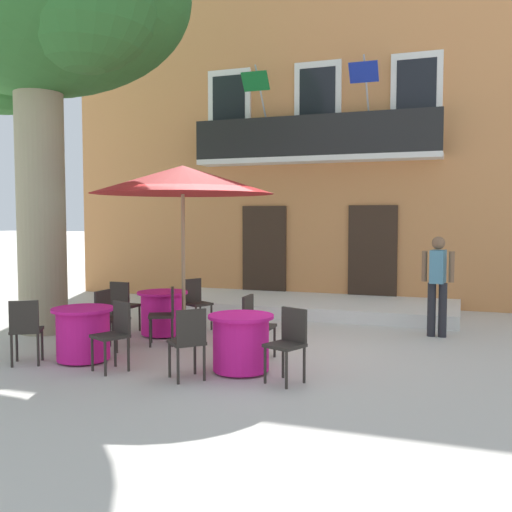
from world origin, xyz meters
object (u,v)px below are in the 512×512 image
object	(u,v)px
pedestrian_near_entrance	(438,280)
cafe_table_front	(163,313)
cafe_chair_near_tree_0	(115,331)
cafe_chair_front_1	(123,303)
cafe_table_middle	(241,343)
plane_tree	(34,11)
cafe_chair_near_tree_1	(109,315)
cafe_chair_near_tree_2	(26,327)
cafe_table_near_tree	(83,334)
cafe_chair_middle_1	(189,339)
cafe_chair_front_0	(196,300)
cafe_chair_middle_2	(289,340)
cafe_chair_front_2	(166,312)
cafe_chair_middle_0	(255,322)
cafe_umbrella	(183,181)

from	to	relation	value
pedestrian_near_entrance	cafe_table_front	bearing A→B (deg)	-161.67
cafe_chair_near_tree_0	cafe_table_front	size ratio (longest dim) A/B	1.05
cafe_chair_front_1	cafe_table_middle	bearing A→B (deg)	-30.68
plane_tree	cafe_chair_near_tree_1	xyz separation A→B (m)	(1.94, -0.81, -5.06)
cafe_chair_near_tree_1	cafe_table_middle	size ratio (longest dim) A/B	1.05
plane_tree	cafe_chair_near_tree_2	bearing A→B (deg)	-54.73
cafe_table_middle	cafe_chair_near_tree_0	bearing A→B (deg)	-163.52
cafe_table_front	cafe_chair_front_1	bearing A→B (deg)	-176.26
cafe_chair_near_tree_1	cafe_table_near_tree	bearing A→B (deg)	-83.72
cafe_table_front	cafe_chair_middle_1	bearing A→B (deg)	-54.75
plane_tree	cafe_chair_middle_1	bearing A→B (deg)	-26.65
cafe_table_front	cafe_chair_front_0	size ratio (longest dim) A/B	0.95
cafe_chair_middle_2	cafe_chair_front_1	distance (m)	4.09
cafe_chair_near_tree_2	cafe_table_middle	distance (m)	2.99
cafe_chair_middle_1	cafe_table_near_tree	bearing A→B (deg)	168.28
cafe_chair_near_tree_2	cafe_chair_middle_1	bearing A→B (deg)	1.73
cafe_chair_front_0	pedestrian_near_entrance	world-z (taller)	pedestrian_near_entrance
cafe_chair_near_tree_0	cafe_chair_middle_2	xyz separation A→B (m)	(2.33, 0.25, 0.00)
cafe_chair_front_0	cafe_chair_front_2	bearing A→B (deg)	-84.99
cafe_chair_near_tree_1	pedestrian_near_entrance	bearing A→B (deg)	29.71
cafe_chair_near_tree_1	cafe_chair_middle_0	world-z (taller)	same
cafe_table_near_tree	cafe_chair_middle_2	xyz separation A→B (m)	(3.03, -0.02, 0.14)
cafe_chair_middle_0	cafe_chair_front_1	size ratio (longest dim) A/B	1.00
cafe_chair_near_tree_1	cafe_chair_near_tree_2	world-z (taller)	same
cafe_chair_middle_0	cafe_table_front	size ratio (longest dim) A/B	1.05
cafe_chair_front_0	cafe_chair_front_1	size ratio (longest dim) A/B	1.00
plane_tree	cafe_chair_near_tree_2	distance (m)	5.63
cafe_chair_near_tree_1	cafe_chair_middle_0	distance (m)	2.32
cafe_chair_near_tree_0	pedestrian_near_entrance	size ratio (longest dim) A/B	0.53
cafe_table_near_tree	cafe_table_middle	world-z (taller)	same
cafe_chair_middle_0	cafe_chair_near_tree_2	bearing A→B (deg)	-153.49
cafe_chair_middle_1	cafe_chair_front_1	size ratio (longest dim) A/B	1.00
plane_tree	cafe_chair_middle_1	xyz separation A→B (m)	(3.87, -1.94, -5.06)
cafe_table_middle	cafe_chair_front_0	distance (m)	3.06
cafe_table_middle	cafe_chair_middle_2	distance (m)	0.77
cafe_chair_middle_1	cafe_chair_middle_2	world-z (taller)	same
plane_tree	cafe_chair_front_2	size ratio (longest dim) A/B	8.12
cafe_umbrella	cafe_table_middle	bearing A→B (deg)	-40.99
cafe_chair_front_1	cafe_chair_near_tree_0	bearing A→B (deg)	-59.75
cafe_chair_front_1	cafe_umbrella	world-z (taller)	cafe_umbrella
cafe_chair_front_0	cafe_table_middle	bearing A→B (deg)	-53.21
cafe_table_middle	cafe_chair_middle_2	size ratio (longest dim) A/B	0.95
cafe_chair_middle_1	cafe_umbrella	size ratio (longest dim) A/B	0.31
cafe_chair_near_tree_0	cafe_chair_near_tree_1	size ratio (longest dim) A/B	1.00
cafe_chair_near_tree_2	cafe_umbrella	size ratio (longest dim) A/B	0.31
cafe_chair_near_tree_0	cafe_chair_middle_1	size ratio (longest dim) A/B	1.00
cafe_chair_near_tree_1	cafe_table_front	xyz separation A→B (m)	(0.27, 1.22, -0.14)
cafe_umbrella	cafe_chair_front_1	bearing A→B (deg)	163.37
cafe_chair_front_0	cafe_chair_front_2	distance (m)	1.33
cafe_table_near_tree	cafe_chair_front_0	bearing A→B (deg)	79.81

